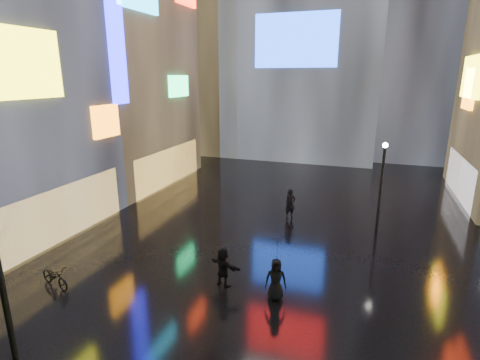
% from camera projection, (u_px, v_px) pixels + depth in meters
% --- Properties ---
extents(ground, '(140.00, 140.00, 0.00)m').
position_uv_depth(ground, '(283.00, 226.00, 22.50)').
color(ground, black).
rests_on(ground, ground).
extents(building_left_far, '(10.28, 12.00, 22.00)m').
position_uv_depth(building_left_far, '(109.00, 47.00, 30.05)').
color(building_left_far, black).
rests_on(building_left_far, ground).
extents(tower_flank_left, '(10.00, 10.00, 26.00)m').
position_uv_depth(tower_flank_left, '(211.00, 38.00, 43.44)').
color(tower_flank_left, black).
rests_on(tower_flank_left, ground).
extents(lamp_near, '(0.30, 0.30, 5.20)m').
position_uv_depth(lamp_near, '(6.00, 309.00, 9.60)').
color(lamp_near, black).
rests_on(lamp_near, ground).
extents(lamp_far, '(0.30, 0.30, 5.20)m').
position_uv_depth(lamp_far, '(381.00, 182.00, 21.12)').
color(lamp_far, black).
rests_on(lamp_far, ground).
extents(pedestrian_4, '(0.97, 0.75, 1.75)m').
position_uv_depth(pedestrian_4, '(276.00, 279.00, 14.95)').
color(pedestrian_4, black).
rests_on(pedestrian_4, ground).
extents(pedestrian_5, '(1.69, 1.05, 1.74)m').
position_uv_depth(pedestrian_5, '(223.00, 267.00, 15.93)').
color(pedestrian_5, black).
rests_on(pedestrian_5, ground).
extents(pedestrian_6, '(0.82, 0.79, 1.89)m').
position_uv_depth(pedestrian_6, '(290.00, 204.00, 23.54)').
color(pedestrian_6, black).
rests_on(pedestrian_6, ground).
extents(umbrella_2, '(1.24, 1.22, 0.93)m').
position_uv_depth(umbrella_2, '(277.00, 249.00, 14.59)').
color(umbrella_2, black).
rests_on(umbrella_2, pedestrian_4).
extents(bicycle, '(1.93, 1.10, 0.96)m').
position_uv_depth(bicycle, '(55.00, 277.00, 15.93)').
color(bicycle, black).
rests_on(bicycle, ground).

